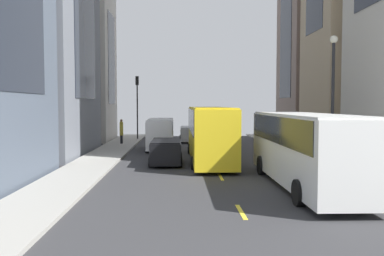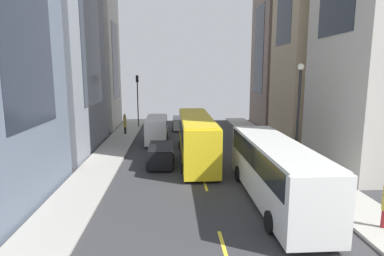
# 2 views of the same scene
# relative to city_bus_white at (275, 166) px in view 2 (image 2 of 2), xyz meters

# --- Properties ---
(ground_plane) EXTENTS (41.96, 41.96, 0.00)m
(ground_plane) POSITION_rel_city_bus_white_xyz_m (3.51, -9.74, -2.01)
(ground_plane) COLOR #333335
(sidewalk_west) EXTENTS (2.88, 44.00, 0.15)m
(sidewalk_west) POSITION_rel_city_bus_white_xyz_m (-4.03, -9.74, -1.93)
(sidewalk_west) COLOR #9E9B93
(sidewalk_west) RESTS_ON ground
(sidewalk_east) EXTENTS (2.88, 44.00, 0.15)m
(sidewalk_east) POSITION_rel_city_bus_white_xyz_m (11.06, -9.74, -1.93)
(sidewalk_east) COLOR #9E9B93
(sidewalk_east) RESTS_ON ground
(lane_stripe_0) EXTENTS (0.16, 2.00, 0.01)m
(lane_stripe_0) POSITION_rel_city_bus_white_xyz_m (3.51, -30.74, -2.00)
(lane_stripe_0) COLOR yellow
(lane_stripe_0) RESTS_ON ground
(lane_stripe_1) EXTENTS (0.16, 2.00, 0.01)m
(lane_stripe_1) POSITION_rel_city_bus_white_xyz_m (3.51, -23.74, -2.00)
(lane_stripe_1) COLOR yellow
(lane_stripe_1) RESTS_ON ground
(lane_stripe_2) EXTENTS (0.16, 2.00, 0.01)m
(lane_stripe_2) POSITION_rel_city_bus_white_xyz_m (3.51, -16.74, -2.00)
(lane_stripe_2) COLOR yellow
(lane_stripe_2) RESTS_ON ground
(lane_stripe_3) EXTENTS (0.16, 2.00, 0.01)m
(lane_stripe_3) POSITION_rel_city_bus_white_xyz_m (3.51, -9.74, -2.00)
(lane_stripe_3) COLOR yellow
(lane_stripe_3) RESTS_ON ground
(lane_stripe_4) EXTENTS (0.16, 2.00, 0.01)m
(lane_stripe_4) POSITION_rel_city_bus_white_xyz_m (3.51, -2.74, -2.00)
(lane_stripe_4) COLOR yellow
(lane_stripe_4) RESTS_ON ground
(lane_stripe_5) EXTENTS (0.16, 2.00, 0.01)m
(lane_stripe_5) POSITION_rel_city_bus_white_xyz_m (3.51, 4.26, -2.00)
(lane_stripe_5) COLOR yellow
(lane_stripe_5) RESTS_ON ground
(building_west_0) EXTENTS (9.44, 8.08, 19.94)m
(building_west_0) POSITION_rel_city_bus_white_xyz_m (-10.34, -25.20, 7.96)
(building_west_0) COLOR #7A665B
(building_west_0) RESTS_ON ground
(building_east_0) EXTENTS (7.08, 7.47, 17.02)m
(building_east_0) POSITION_rel_city_bus_white_xyz_m (16.20, -25.26, 6.50)
(building_east_0) COLOR beige
(building_east_0) RESTS_ON ground
(building_east_1) EXTENTS (10.06, 11.98, 18.71)m
(building_east_1) POSITION_rel_city_bus_white_xyz_m (17.68, -13.08, 7.35)
(building_east_1) COLOR slate
(building_east_1) RESTS_ON ground
(city_bus_white) EXTENTS (2.80, 11.21, 3.35)m
(city_bus_white) POSITION_rel_city_bus_white_xyz_m (0.00, 0.00, 0.00)
(city_bus_white) COLOR silver
(city_bus_white) RESTS_ON ground
(streetcar_yellow) EXTENTS (2.70, 12.23, 3.59)m
(streetcar_yellow) POSITION_rel_city_bus_white_xyz_m (3.65, -8.99, 0.12)
(streetcar_yellow) COLOR yellow
(streetcar_yellow) RESTS_ON ground
(delivery_van_white) EXTENTS (2.25, 6.02, 2.58)m
(delivery_van_white) POSITION_rel_city_bus_white_xyz_m (7.19, -15.85, -0.49)
(delivery_van_white) COLOR white
(delivery_van_white) RESTS_ON ground
(car_silver_0) EXTENTS (2.04, 4.17, 1.53)m
(car_silver_0) POSITION_rel_city_bus_white_xyz_m (4.55, -23.02, -1.11)
(car_silver_0) COLOR #B7BABF
(car_silver_0) RESTS_ON ground
(car_black_1) EXTENTS (2.01, 4.15, 1.53)m
(car_black_1) POSITION_rel_city_bus_white_xyz_m (6.49, -7.45, -1.10)
(car_black_1) COLOR black
(car_black_1) RESTS_ON ground
(pedestrian_crossing_mid) EXTENTS (0.33, 0.33, 2.26)m
(pedestrian_crossing_mid) POSITION_rel_city_bus_white_xyz_m (10.99, -19.90, -0.65)
(pedestrian_crossing_mid) COLOR black
(pedestrian_crossing_mid) RESTS_ON ground
(traffic_light_near_corner) EXTENTS (0.32, 0.44, 6.58)m
(traffic_light_near_corner) POSITION_rel_city_bus_white_xyz_m (10.01, -25.13, 2.66)
(traffic_light_near_corner) COLOR black
(traffic_light_near_corner) RESTS_ON ground
(streetlamp_near) EXTENTS (0.44, 0.44, 7.52)m
(streetlamp_near) POSITION_rel_city_bus_white_xyz_m (-3.09, -4.78, 2.71)
(streetlamp_near) COLOR black
(streetlamp_near) RESTS_ON ground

